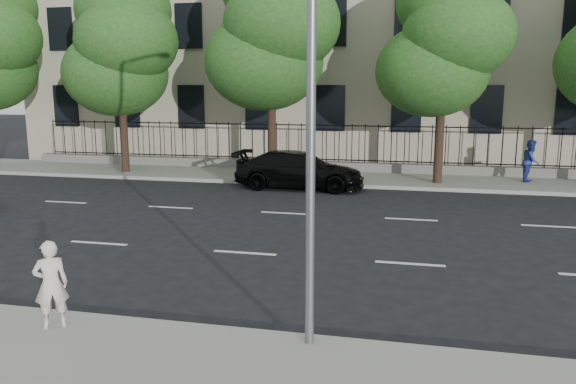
% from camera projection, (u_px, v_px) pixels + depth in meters
% --- Properties ---
extents(ground, '(120.00, 120.00, 0.00)m').
position_uv_depth(ground, '(209.00, 288.00, 11.49)').
color(ground, black).
rests_on(ground, ground).
extents(near_sidewalk, '(60.00, 4.00, 0.15)m').
position_uv_depth(near_sidewalk, '(106.00, 384.00, 7.64)').
color(near_sidewalk, gray).
rests_on(near_sidewalk, ground).
extents(far_sidewalk, '(60.00, 4.00, 0.15)m').
position_uv_depth(far_sidewalk, '(320.00, 177.00, 24.90)').
color(far_sidewalk, gray).
rests_on(far_sidewalk, ground).
extents(lane_markings, '(49.60, 4.62, 0.01)m').
position_uv_depth(lane_markings, '(268.00, 230.00, 16.04)').
color(lane_markings, silver).
rests_on(lane_markings, ground).
extents(iron_fence, '(30.00, 0.50, 2.20)m').
position_uv_depth(iron_fence, '(326.00, 159.00, 26.42)').
color(iron_fence, slate).
rests_on(iron_fence, far_sidewalk).
extents(street_light, '(0.25, 3.32, 8.05)m').
position_uv_depth(street_light, '(318.00, 12.00, 8.30)').
color(street_light, slate).
rests_on(street_light, near_sidewalk).
extents(tree_b, '(5.53, 5.12, 8.97)m').
position_uv_depth(tree_b, '(122.00, 45.00, 25.12)').
color(tree_b, '#382619').
rests_on(tree_b, far_sidewalk).
extents(tree_c, '(5.89, 5.50, 9.80)m').
position_uv_depth(tree_c, '(273.00, 29.00, 23.52)').
color(tree_c, '#382619').
rests_on(tree_c, far_sidewalk).
extents(tree_d, '(5.34, 4.94, 8.84)m').
position_uv_depth(tree_d, '(445.00, 40.00, 22.14)').
color(tree_d, '#382619').
rests_on(tree_d, far_sidewalk).
extents(black_sedan, '(5.23, 2.22, 1.50)m').
position_uv_depth(black_sedan, '(299.00, 170.00, 22.46)').
color(black_sedan, black).
rests_on(black_sedan, ground).
extents(woman_near, '(0.64, 0.61, 1.48)m').
position_uv_depth(woman_near, '(51.00, 284.00, 9.15)').
color(woman_near, silver).
rests_on(woman_near, near_sidewalk).
extents(pedestrian_far, '(0.90, 1.01, 1.74)m').
position_uv_depth(pedestrian_far, '(531.00, 161.00, 23.13)').
color(pedestrian_far, navy).
rests_on(pedestrian_far, far_sidewalk).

